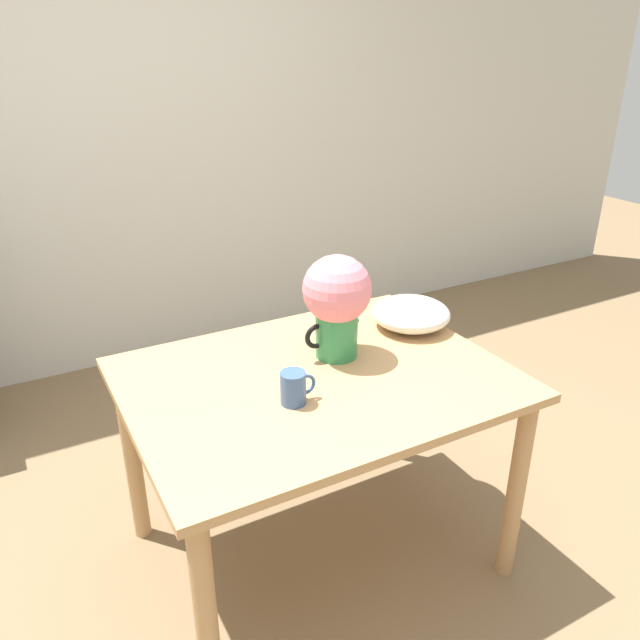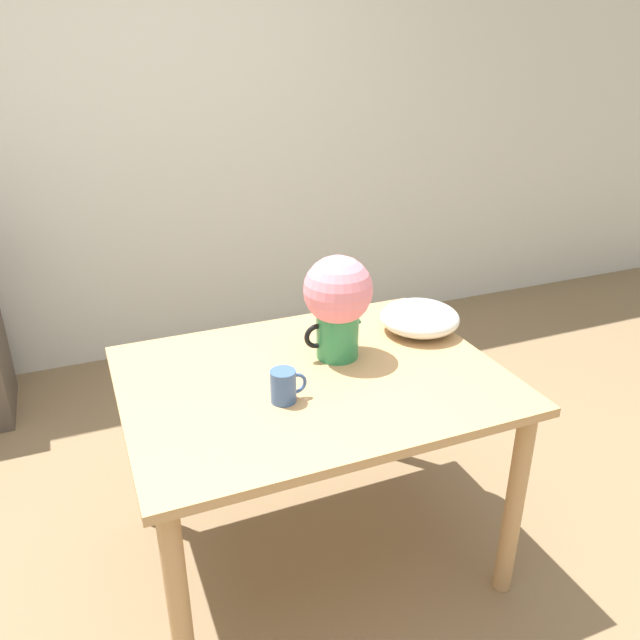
{
  "view_description": "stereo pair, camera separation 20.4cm",
  "coord_description": "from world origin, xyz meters",
  "views": [
    {
      "loc": [
        -0.58,
        -1.4,
        1.73
      ],
      "look_at": [
        0.31,
        0.23,
        0.89
      ],
      "focal_mm": 35.0,
      "sensor_mm": 36.0,
      "label": 1
    },
    {
      "loc": [
        -0.4,
        -1.48,
        1.73
      ],
      "look_at": [
        0.31,
        0.23,
        0.89
      ],
      "focal_mm": 35.0,
      "sensor_mm": 36.0,
      "label": 2
    }
  ],
  "objects": [
    {
      "name": "coffee_mug",
      "position": [
        0.11,
        0.03,
        0.79
      ],
      "size": [
        0.11,
        0.08,
        0.1
      ],
      "color": "#385689",
      "rests_on": "table"
    },
    {
      "name": "white_bowl",
      "position": [
        0.73,
        0.3,
        0.8
      ],
      "size": [
        0.29,
        0.29,
        0.11
      ],
      "color": "silver",
      "rests_on": "table"
    },
    {
      "name": "table",
      "position": [
        0.25,
        0.14,
        0.64
      ],
      "size": [
        1.2,
        0.92,
        0.74
      ],
      "color": "tan",
      "rests_on": "ground_plane"
    },
    {
      "name": "flower_vase",
      "position": [
        0.37,
        0.23,
        0.95
      ],
      "size": [
        0.23,
        0.23,
        0.36
      ],
      "color": "#2D844C",
      "rests_on": "table"
    },
    {
      "name": "wall_back",
      "position": [
        0.0,
        2.03,
        1.3
      ],
      "size": [
        8.0,
        0.05,
        2.6
      ],
      "color": "silver",
      "rests_on": "ground_plane"
    },
    {
      "name": "ground_plane",
      "position": [
        0.0,
        0.0,
        0.0
      ],
      "size": [
        12.0,
        12.0,
        0.0
      ],
      "primitive_type": "plane",
      "color": "#7F6647"
    }
  ]
}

